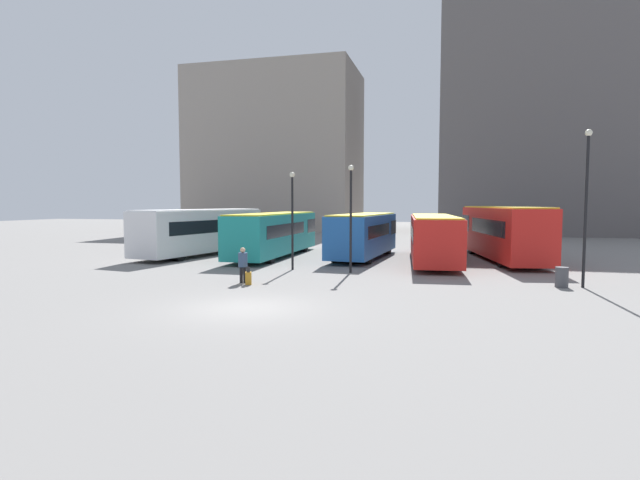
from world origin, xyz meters
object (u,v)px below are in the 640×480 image
(bus_4, at_px, (502,231))
(traveler, at_px, (243,262))
(bus_2, at_px, (364,234))
(suitcase, at_px, (248,278))
(lamp_post_2, at_px, (292,212))
(lamp_post_0, at_px, (586,197))
(trash_bin, at_px, (562,277))
(bus_1, at_px, (275,233))
(bus_0, at_px, (203,230))
(bus_3, at_px, (433,237))
(lamp_post_1, at_px, (351,209))

(bus_4, xyz_separation_m, traveler, (-11.97, -12.48, -0.86))
(bus_2, distance_m, suitcase, 12.12)
(bus_2, height_order, lamp_post_2, lamp_post_2)
(lamp_post_0, bearing_deg, trash_bin, -170.24)
(bus_1, xyz_separation_m, suitcase, (2.79, -11.26, -1.29))
(bus_0, distance_m, suitcase, 13.58)
(bus_1, bearing_deg, bus_3, -94.35)
(bus_0, height_order, lamp_post_2, lamp_post_2)
(bus_0, distance_m, bus_4, 19.57)
(bus_0, relative_size, traveler, 7.41)
(lamp_post_2, bearing_deg, bus_2, 67.53)
(bus_0, height_order, bus_1, bus_0)
(bus_3, relative_size, traveler, 7.53)
(lamp_post_0, bearing_deg, bus_1, 152.95)
(traveler, bearing_deg, bus_2, -38.15)
(bus_3, height_order, lamp_post_2, lamp_post_2)
(suitcase, xyz_separation_m, lamp_post_0, (13.83, 2.77, 3.50))
(lamp_post_0, xyz_separation_m, trash_bin, (-0.85, -0.15, -3.36))
(bus_4, distance_m, suitcase, 17.33)
(traveler, distance_m, lamp_post_2, 5.27)
(bus_4, bearing_deg, traveler, 126.35)
(traveler, xyz_separation_m, trash_bin, (13.38, 2.29, -0.51))
(lamp_post_1, relative_size, trash_bin, 6.38)
(bus_3, distance_m, trash_bin, 9.73)
(traveler, xyz_separation_m, lamp_post_2, (0.78, 4.75, 2.13))
(bus_4, bearing_deg, lamp_post_2, 114.78)
(traveler, bearing_deg, lamp_post_1, -63.23)
(bus_2, relative_size, bus_3, 0.82)
(bus_0, distance_m, trash_bin, 22.52)
(lamp_post_0, bearing_deg, traveler, -170.27)
(bus_0, xyz_separation_m, lamp_post_1, (11.49, -6.23, 1.51))
(traveler, distance_m, suitcase, 0.83)
(bus_0, bearing_deg, bus_4, -74.91)
(bus_4, distance_m, traveler, 17.31)
(bus_0, distance_m, traveler, 13.03)
(bus_0, relative_size, lamp_post_1, 2.15)
(bus_3, height_order, bus_4, bus_4)
(bus_1, bearing_deg, traveler, -168.16)
(bus_2, bearing_deg, lamp_post_1, -171.72)
(lamp_post_0, xyz_separation_m, lamp_post_1, (-10.25, 1.94, -0.58))
(lamp_post_0, relative_size, lamp_post_1, 1.20)
(bus_4, height_order, traveler, bus_4)
(traveler, relative_size, trash_bin, 1.85)
(bus_4, bearing_deg, bus_1, 86.30)
(bus_2, xyz_separation_m, bus_4, (8.47, 1.16, 0.25))
(bus_2, relative_size, suitcase, 12.21)
(bus_1, relative_size, lamp_post_1, 2.20)
(bus_0, xyz_separation_m, bus_3, (15.38, -0.37, -0.17))
(bus_0, bearing_deg, suitcase, -134.52)
(lamp_post_2, relative_size, trash_bin, 6.05)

